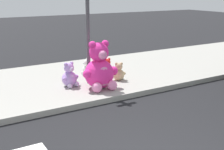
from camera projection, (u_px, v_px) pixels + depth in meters
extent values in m
cube|color=#9E9B93|center=(48.00, 84.00, 9.25)|extent=(28.00, 4.40, 0.15)
cylinder|color=#4C4C51|center=(88.00, 30.00, 8.62)|extent=(0.11, 0.11, 3.20)
sphere|color=#F22D93|center=(99.00, 74.00, 8.51)|extent=(0.83, 0.83, 0.83)
ellipsoid|color=pink|center=(104.00, 76.00, 8.26)|extent=(0.47, 0.21, 0.54)
sphere|color=#F22D93|center=(99.00, 52.00, 8.34)|extent=(0.54, 0.54, 0.54)
sphere|color=pink|center=(102.00, 55.00, 8.15)|extent=(0.25, 0.25, 0.25)
sphere|color=#F22D93|center=(105.00, 44.00, 8.37)|extent=(0.21, 0.21, 0.21)
sphere|color=#F22D93|center=(113.00, 71.00, 8.58)|extent=(0.26, 0.26, 0.26)
sphere|color=pink|center=(112.00, 85.00, 8.38)|extent=(0.29, 0.29, 0.29)
sphere|color=#F22D93|center=(92.00, 45.00, 8.20)|extent=(0.21, 0.21, 0.21)
sphere|color=#F22D93|center=(88.00, 74.00, 8.24)|extent=(0.26, 0.26, 0.26)
sphere|color=pink|center=(97.00, 88.00, 8.18)|extent=(0.29, 0.29, 0.29)
sphere|color=red|center=(107.00, 70.00, 9.81)|extent=(0.35, 0.35, 0.35)
ellipsoid|color=#DB7B7B|center=(105.00, 69.00, 9.92)|extent=(0.20, 0.08, 0.23)
sphere|color=red|center=(107.00, 62.00, 9.74)|extent=(0.23, 0.23, 0.23)
sphere|color=#DB7B7B|center=(105.00, 62.00, 9.82)|extent=(0.11, 0.11, 0.11)
sphere|color=red|center=(105.00, 60.00, 9.67)|extent=(0.09, 0.09, 0.09)
sphere|color=red|center=(102.00, 70.00, 9.76)|extent=(0.11, 0.11, 0.11)
sphere|color=#DB7B7B|center=(102.00, 73.00, 9.92)|extent=(0.12, 0.12, 0.12)
sphere|color=red|center=(109.00, 59.00, 9.75)|extent=(0.09, 0.09, 0.09)
sphere|color=red|center=(111.00, 68.00, 9.92)|extent=(0.11, 0.11, 0.11)
sphere|color=#DB7B7B|center=(107.00, 72.00, 10.01)|extent=(0.12, 0.12, 0.12)
sphere|color=tan|center=(119.00, 75.00, 9.32)|extent=(0.34, 0.34, 0.34)
ellipsoid|color=beige|center=(119.00, 74.00, 9.43)|extent=(0.20, 0.16, 0.22)
sphere|color=tan|center=(119.00, 67.00, 9.25)|extent=(0.23, 0.23, 0.23)
sphere|color=beige|center=(119.00, 66.00, 9.34)|extent=(0.10, 0.10, 0.10)
sphere|color=tan|center=(116.00, 64.00, 9.22)|extent=(0.09, 0.09, 0.09)
sphere|color=tan|center=(113.00, 74.00, 9.34)|extent=(0.11, 0.11, 0.11)
sphere|color=beige|center=(115.00, 77.00, 9.48)|extent=(0.12, 0.12, 0.12)
sphere|color=tan|center=(121.00, 64.00, 9.22)|extent=(0.09, 0.09, 0.09)
sphere|color=tan|center=(124.00, 73.00, 9.36)|extent=(0.11, 0.11, 0.11)
sphere|color=beige|center=(122.00, 77.00, 9.49)|extent=(0.12, 0.12, 0.12)
sphere|color=white|center=(87.00, 70.00, 9.92)|extent=(0.33, 0.33, 0.33)
ellipsoid|color=white|center=(84.00, 70.00, 9.89)|extent=(0.11, 0.19, 0.21)
sphere|color=white|center=(87.00, 63.00, 9.85)|extent=(0.21, 0.21, 0.21)
sphere|color=white|center=(85.00, 63.00, 9.83)|extent=(0.10, 0.10, 0.10)
sphere|color=white|center=(88.00, 60.00, 9.76)|extent=(0.08, 0.08, 0.08)
sphere|color=white|center=(87.00, 70.00, 9.76)|extent=(0.10, 0.10, 0.10)
sphere|color=white|center=(84.00, 74.00, 9.83)|extent=(0.11, 0.11, 0.11)
sphere|color=white|center=(87.00, 59.00, 9.90)|extent=(0.08, 0.08, 0.08)
sphere|color=white|center=(85.00, 68.00, 10.04)|extent=(0.10, 0.10, 0.10)
sphere|color=white|center=(83.00, 73.00, 9.99)|extent=(0.11, 0.11, 0.11)
sphere|color=#B28CD8|center=(69.00, 79.00, 8.73)|extent=(0.44, 0.44, 0.44)
ellipsoid|color=silver|center=(73.00, 80.00, 8.62)|extent=(0.26, 0.15, 0.28)
sphere|color=#B28CD8|center=(69.00, 68.00, 8.64)|extent=(0.29, 0.29, 0.29)
sphere|color=silver|center=(71.00, 69.00, 8.56)|extent=(0.13, 0.13, 0.13)
sphere|color=#B28CD8|center=(72.00, 63.00, 8.67)|extent=(0.11, 0.11, 0.11)
sphere|color=#B28CD8|center=(76.00, 77.00, 8.82)|extent=(0.14, 0.14, 0.14)
sphere|color=silver|center=(77.00, 84.00, 8.72)|extent=(0.15, 0.15, 0.15)
sphere|color=#B28CD8|center=(66.00, 65.00, 8.54)|extent=(0.11, 0.11, 0.11)
sphere|color=#B28CD8|center=(64.00, 79.00, 8.54)|extent=(0.14, 0.14, 0.14)
sphere|color=silver|center=(70.00, 86.00, 8.56)|extent=(0.15, 0.15, 0.15)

